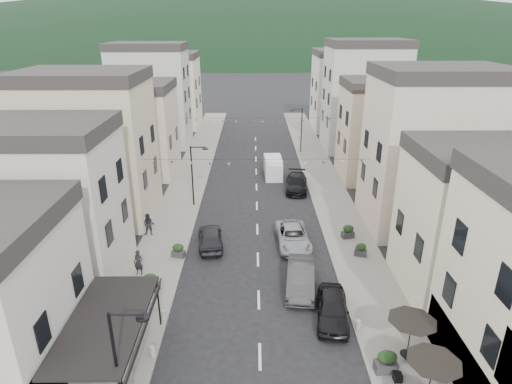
# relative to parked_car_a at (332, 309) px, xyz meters

# --- Properties ---
(sidewalk_left) EXTENTS (4.00, 76.00, 0.12)m
(sidewalk_left) POSITION_rel_parked_car_a_xyz_m (-11.87, 22.97, -0.72)
(sidewalk_left) COLOR slate
(sidewalk_left) RESTS_ON ground
(sidewalk_right) EXTENTS (4.00, 76.00, 0.12)m
(sidewalk_right) POSITION_rel_parked_car_a_xyz_m (3.13, 22.97, -0.72)
(sidewalk_right) COLOR slate
(sidewalk_right) RESTS_ON ground
(hill_backdrop) EXTENTS (640.00, 360.00, 70.00)m
(hill_backdrop) POSITION_rel_parked_car_a_xyz_m (-4.37, 290.97, -0.78)
(hill_backdrop) COLOR black
(hill_backdrop) RESTS_ON ground
(boutique_awning) EXTENTS (3.77, 7.50, 3.28)m
(boutique_awning) POSITION_rel_parked_car_a_xyz_m (-11.62, -4.03, 2.33)
(boutique_awning) COLOR black
(boutique_awning) RESTS_ON ground
(buildings_row_left) EXTENTS (10.20, 54.16, 14.00)m
(buildings_row_left) POSITION_rel_parked_car_a_xyz_m (-18.87, 28.72, 5.34)
(buildings_row_left) COLOR #B2AEA3
(buildings_row_left) RESTS_ON ground
(buildings_row_right) EXTENTS (10.20, 54.16, 14.50)m
(buildings_row_right) POSITION_rel_parked_car_a_xyz_m (10.13, 27.56, 5.54)
(buildings_row_right) COLOR beige
(buildings_row_right) RESTS_ON ground
(cafe_terrace) EXTENTS (2.50, 8.10, 2.53)m
(cafe_terrace) POSITION_rel_parked_car_a_xyz_m (3.33, -6.23, 1.57)
(cafe_terrace) COLOR black
(cafe_terrace) RESTS_ON ground
(streetlamp_left_near) EXTENTS (1.70, 0.56, 6.00)m
(streetlamp_left_near) POSITION_rel_parked_car_a_xyz_m (-10.19, -7.03, 2.92)
(streetlamp_left_near) COLOR black
(streetlamp_left_near) RESTS_ON ground
(streetlamp_left_far) EXTENTS (1.70, 0.56, 6.00)m
(streetlamp_left_far) POSITION_rel_parked_car_a_xyz_m (-10.19, 16.97, 2.92)
(streetlamp_left_far) COLOR black
(streetlamp_left_far) RESTS_ON ground
(streetlamp_right_far) EXTENTS (1.70, 0.56, 6.00)m
(streetlamp_right_far) POSITION_rel_parked_car_a_xyz_m (1.45, 34.97, 2.92)
(streetlamp_right_far) COLOR black
(streetlamp_right_far) RESTS_ON ground
(bollards) EXTENTS (11.66, 10.26, 0.60)m
(bollards) POSITION_rel_parked_car_a_xyz_m (-4.37, -3.53, -0.36)
(bollards) COLOR gray
(bollards) RESTS_ON ground
(bunting_near) EXTENTS (19.00, 0.28, 0.62)m
(bunting_near) POSITION_rel_parked_car_a_xyz_m (-4.37, 12.97, 4.87)
(bunting_near) COLOR black
(bunting_near) RESTS_ON ground
(bunting_far) EXTENTS (19.00, 0.28, 0.62)m
(bunting_far) POSITION_rel_parked_car_a_xyz_m (-4.37, 28.97, 4.87)
(bunting_far) COLOR black
(bunting_far) RESTS_ON ground
(parked_car_a) EXTENTS (2.41, 4.80, 1.57)m
(parked_car_a) POSITION_rel_parked_car_a_xyz_m (0.00, 0.00, 0.00)
(parked_car_a) COLOR black
(parked_car_a) RESTS_ON ground
(parked_car_b) EXTENTS (2.35, 5.28, 1.69)m
(parked_car_b) POSITION_rel_parked_car_a_xyz_m (-1.57, 3.23, 0.06)
(parked_car_b) COLOR #2F2F31
(parked_car_b) RESTS_ON ground
(parked_car_c) EXTENTS (2.79, 5.55, 1.51)m
(parked_car_c) POSITION_rel_parked_car_a_xyz_m (-1.57, 9.17, -0.03)
(parked_car_c) COLOR gray
(parked_car_c) RESTS_ON ground
(parked_car_d) EXTENTS (2.72, 5.54, 1.55)m
(parked_car_d) POSITION_rel_parked_car_a_xyz_m (-0.13, 21.13, -0.01)
(parked_car_d) COLOR black
(parked_car_d) RESTS_ON ground
(parked_car_e) EXTENTS (2.48, 4.87, 1.59)m
(parked_car_e) POSITION_rel_parked_car_a_xyz_m (-8.11, 9.04, 0.01)
(parked_car_e) COLOR black
(parked_car_e) RESTS_ON ground
(delivery_van) EXTENTS (2.02, 4.85, 2.30)m
(delivery_van) POSITION_rel_parked_car_a_xyz_m (-2.44, 25.55, 0.35)
(delivery_van) COLOR silver
(delivery_van) RESTS_ON ground
(pedestrian_a) EXTENTS (0.75, 0.57, 1.85)m
(pedestrian_a) POSITION_rel_parked_car_a_xyz_m (-12.73, 4.85, 0.26)
(pedestrian_a) COLOR black
(pedestrian_a) RESTS_ON sidewalk_left
(pedestrian_b) EXTENTS (0.93, 0.73, 1.91)m
(pedestrian_b) POSITION_rel_parked_car_a_xyz_m (-13.34, 10.73, 0.29)
(pedestrian_b) COLOR black
(pedestrian_b) RESTS_ON sidewalk_left
(planter_la) EXTENTS (1.21, 0.92, 1.21)m
(planter_la) POSITION_rel_parked_car_a_xyz_m (-11.50, 2.96, -0.08)
(planter_la) COLOR #303032
(planter_la) RESTS_ON sidewalk_left
(planter_lb) EXTENTS (1.09, 0.81, 1.09)m
(planter_lb) POSITION_rel_parked_car_a_xyz_m (-10.37, 7.21, -0.13)
(planter_lb) COLOR #313134
(planter_lb) RESTS_ON sidewalk_left
(planter_ra) EXTENTS (1.16, 0.68, 1.26)m
(planter_ra) POSITION_rel_parked_car_a_xyz_m (2.02, -4.21, -0.05)
(planter_ra) COLOR #2F2F31
(planter_ra) RESTS_ON sidewalk_right
(planter_rb) EXTENTS (1.02, 0.77, 1.02)m
(planter_rb) POSITION_rel_parked_car_a_xyz_m (3.42, 7.33, -0.17)
(planter_rb) COLOR #2C2C2F
(planter_rb) RESTS_ON sidewalk_right
(planter_rc) EXTENTS (1.11, 0.77, 1.13)m
(planter_rc) POSITION_rel_parked_car_a_xyz_m (3.05, 10.22, -0.12)
(planter_rc) COLOR #2C2C2E
(planter_rc) RESTS_ON sidewalk_right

